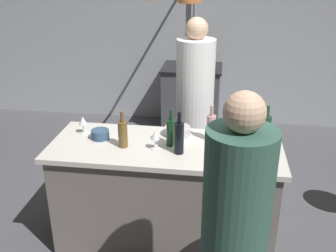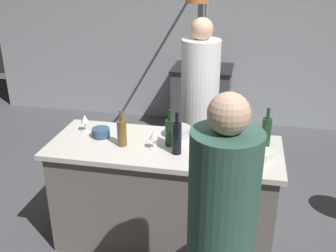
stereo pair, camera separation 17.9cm
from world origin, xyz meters
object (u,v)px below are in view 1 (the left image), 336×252
(wine_bottle_amber, at_px, (123,134))
(mixing_bowl_steel, at_px, (177,131))
(wine_glass_near_right_guest, at_px, (83,121))
(wine_glass_by_chef, at_px, (155,136))
(chef, at_px, (194,113))
(wine_bottle_red, at_px, (171,132))
(pepper_mill, at_px, (238,131))
(wine_bottle_green, at_px, (266,129))
(mixing_bowl_blue, at_px, (100,134))
(wine_glass_near_left_guest, at_px, (253,128))
(stove_range, at_px, (191,98))
(wine_bottle_rose, at_px, (211,127))
(mixing_bowl_ceramic, at_px, (262,152))
(wine_bottle_dark, at_px, (179,137))
(guest_right, at_px, (233,250))

(wine_bottle_amber, height_order, mixing_bowl_steel, wine_bottle_amber)
(wine_glass_near_right_guest, xyz_separation_m, wine_glass_by_chef, (0.64, -0.20, 0.00))
(chef, distance_m, wine_bottle_red, 0.95)
(wine_bottle_red, distance_m, mixing_bowl_steel, 0.21)
(pepper_mill, xyz_separation_m, wine_bottle_red, (-0.51, -0.10, 0.01))
(wine_bottle_amber, distance_m, wine_glass_near_right_guest, 0.44)
(wine_bottle_green, xyz_separation_m, mixing_bowl_blue, (-1.30, -0.10, -0.08))
(chef, height_order, wine_glass_near_left_guest, chef)
(stove_range, relative_size, wine_bottle_rose, 3.05)
(stove_range, height_order, mixing_bowl_steel, mixing_bowl_steel)
(mixing_bowl_ceramic, bearing_deg, stove_range, 106.10)
(wine_bottle_dark, relative_size, wine_glass_near_right_guest, 2.22)
(chef, distance_m, wine_bottle_rose, 0.83)
(mixing_bowl_steel, bearing_deg, wine_glass_by_chef, -116.46)
(mixing_bowl_steel, bearing_deg, mixing_bowl_blue, -165.75)
(wine_glass_near_left_guest, relative_size, mixing_bowl_blue, 1.02)
(guest_right, xyz_separation_m, wine_bottle_rose, (-0.17, 1.14, 0.23))
(chef, relative_size, wine_glass_near_left_guest, 11.96)
(chef, distance_m, wine_bottle_amber, 1.12)
(chef, bearing_deg, mixing_bowl_steel, -96.58)
(wine_bottle_amber, height_order, mixing_bowl_blue, wine_bottle_amber)
(chef, xyz_separation_m, guest_right, (0.36, -1.92, -0.03))
(pepper_mill, height_order, wine_bottle_amber, wine_bottle_amber)
(wine_bottle_rose, height_order, wine_glass_by_chef, wine_bottle_rose)
(pepper_mill, bearing_deg, wine_bottle_dark, -152.96)
(wine_bottle_amber, distance_m, wine_bottle_dark, 0.44)
(guest_right, distance_m, wine_bottle_rose, 1.17)
(wine_bottle_green, distance_m, mixing_bowl_blue, 1.31)
(wine_bottle_green, bearing_deg, wine_bottle_red, -168.61)
(wine_glass_near_left_guest, xyz_separation_m, wine_glass_near_right_guest, (-1.37, -0.05, 0.00))
(chef, height_order, guest_right, chef)
(wine_bottle_green, relative_size, wine_bottle_red, 1.04)
(wine_bottle_rose, bearing_deg, stove_range, 98.48)
(wine_bottle_amber, height_order, wine_glass_near_left_guest, wine_bottle_amber)
(wine_bottle_red, bearing_deg, stove_range, 91.00)
(guest_right, relative_size, pepper_mill, 8.02)
(wine_bottle_amber, bearing_deg, wine_bottle_rose, 18.31)
(chef, distance_m, mixing_bowl_steel, 0.75)
(wine_glass_near_right_guest, bearing_deg, chef, 43.07)
(wine_bottle_rose, relative_size, wine_glass_by_chef, 2.00)
(guest_right, distance_m, mixing_bowl_steel, 1.28)
(wine_bottle_red, bearing_deg, chef, 83.16)
(guest_right, distance_m, wine_bottle_amber, 1.26)
(stove_range, bearing_deg, wine_bottle_red, -89.00)
(mixing_bowl_blue, bearing_deg, wine_bottle_amber, -28.29)
(wine_bottle_dark, height_order, wine_glass_near_right_guest, wine_bottle_dark)
(guest_right, xyz_separation_m, wine_glass_near_right_guest, (-1.22, 1.12, 0.22))
(wine_bottle_red, distance_m, wine_glass_near_left_guest, 0.65)
(wine_bottle_rose, bearing_deg, wine_glass_near_left_guest, 5.99)
(wine_bottle_red, relative_size, wine_glass_near_left_guest, 2.02)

